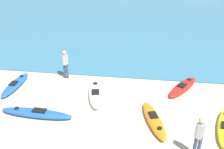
% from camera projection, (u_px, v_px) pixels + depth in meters
% --- Properties ---
extents(kayak_on_sand_0, '(2.01, 2.61, 0.33)m').
position_uv_depth(kayak_on_sand_0, '(183.00, 87.00, 13.88)').
color(kayak_on_sand_0, red).
rests_on(kayak_on_sand_0, ground_plane).
extents(kayak_on_sand_1, '(0.73, 2.69, 0.34)m').
position_uv_depth(kayak_on_sand_1, '(15.00, 85.00, 14.09)').
color(kayak_on_sand_1, blue).
rests_on(kayak_on_sand_1, ground_plane).
extents(kayak_on_sand_2, '(1.25, 2.87, 0.33)m').
position_uv_depth(kayak_on_sand_2, '(96.00, 93.00, 13.31)').
color(kayak_on_sand_2, white).
rests_on(kayak_on_sand_2, ground_plane).
extents(kayak_on_sand_4, '(1.37, 2.78, 0.35)m').
position_uv_depth(kayak_on_sand_4, '(154.00, 120.00, 11.34)').
color(kayak_on_sand_4, orange).
rests_on(kayak_on_sand_4, ground_plane).
extents(kayak_on_sand_9, '(3.38, 0.74, 0.37)m').
position_uv_depth(kayak_on_sand_9, '(36.00, 113.00, 11.75)').
color(kayak_on_sand_9, blue).
rests_on(kayak_on_sand_9, ground_plane).
extents(person_near_foreground, '(0.35, 0.29, 1.72)m').
position_uv_depth(person_near_foreground, '(199.00, 135.00, 9.24)').
color(person_near_foreground, '#384260').
rests_on(person_near_foreground, ground_plane).
extents(person_near_waterline, '(0.34, 0.24, 1.69)m').
position_uv_depth(person_near_waterline, '(65.00, 63.00, 14.63)').
color(person_near_waterline, '#384260').
rests_on(person_near_waterline, ground_plane).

